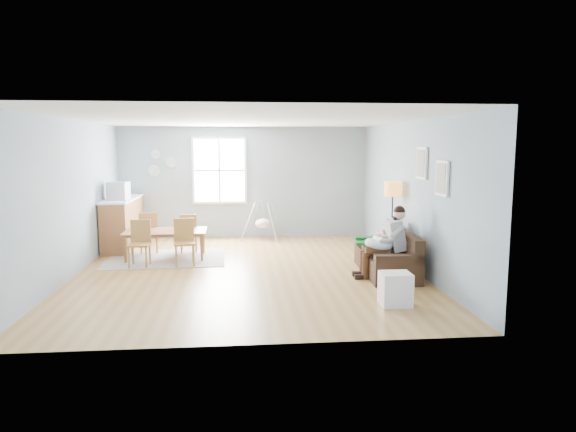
{
  "coord_description": "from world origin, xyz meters",
  "views": [
    {
      "loc": [
        -0.1,
        -9.08,
        2.24
      ],
      "look_at": [
        0.74,
        -0.06,
        1.0
      ],
      "focal_mm": 32.0,
      "sensor_mm": 36.0,
      "label": 1
    }
  ],
  "objects": [
    {
      "name": "window",
      "position": [
        -0.6,
        3.46,
        1.65
      ],
      "size": [
        1.32,
        0.08,
        1.62
      ],
      "color": "white",
      "rests_on": "room"
    },
    {
      "name": "toddler",
      "position": [
        2.44,
        -0.23,
        0.64
      ],
      "size": [
        0.51,
        0.29,
        0.78
      ],
      "color": "white",
      "rests_on": "sofa"
    },
    {
      "name": "beige_pillow",
      "position": [
        2.71,
        0.07,
        0.68
      ],
      "size": [
        0.19,
        0.45,
        0.44
      ],
      "primitive_type": "cube",
      "rotation": [
        0.0,
        0.0,
        -0.16
      ],
      "color": "tan",
      "rests_on": "sofa"
    },
    {
      "name": "chair_se",
      "position": [
        -1.17,
        0.62,
        0.49
      ],
      "size": [
        0.45,
        0.45,
        0.88
      ],
      "color": "brown",
      "rests_on": "rug"
    },
    {
      "name": "sofa",
      "position": [
        2.5,
        -0.41,
        0.26
      ],
      "size": [
        0.86,
        1.88,
        0.75
      ],
      "color": "black",
      "rests_on": "room"
    },
    {
      "name": "green_throw",
      "position": [
        2.46,
        0.21,
        0.48
      ],
      "size": [
        0.95,
        0.85,
        0.04
      ],
      "primitive_type": "cube",
      "rotation": [
        0.0,
        0.0,
        -0.14
      ],
      "color": "#145825",
      "rests_on": "sofa"
    },
    {
      "name": "room",
      "position": [
        0.0,
        0.0,
        2.42
      ],
      "size": [
        8.4,
        9.4,
        3.9
      ],
      "color": "#A27539"
    },
    {
      "name": "floor_lamp",
      "position": [
        2.8,
        0.46,
        1.3
      ],
      "size": [
        0.32,
        0.32,
        1.57
      ],
      "color": "black",
      "rests_on": "room"
    },
    {
      "name": "rug",
      "position": [
        -1.6,
        1.17,
        0.01
      ],
      "size": [
        2.37,
        1.84,
        0.01
      ],
      "primitive_type": "cube",
      "rotation": [
        0.0,
        0.0,
        0.04
      ],
      "color": "#99958C",
      "rests_on": "room"
    },
    {
      "name": "chair_ne",
      "position": [
        -1.2,
        1.76,
        0.46
      ],
      "size": [
        0.39,
        0.39,
        0.83
      ],
      "color": "brown",
      "rests_on": "rug"
    },
    {
      "name": "pictures",
      "position": [
        2.97,
        -1.05,
        1.85
      ],
      "size": [
        0.05,
        1.34,
        0.74
      ],
      "color": "white",
      "rests_on": "room"
    },
    {
      "name": "wall_plates",
      "position": [
        -2.0,
        3.47,
        1.83
      ],
      "size": [
        0.67,
        0.02,
        0.66
      ],
      "color": "#A7C2C8",
      "rests_on": "room"
    },
    {
      "name": "dining_table",
      "position": [
        -1.6,
        1.17,
        0.28
      ],
      "size": [
        1.63,
        0.94,
        0.57
      ],
      "primitive_type": "imported",
      "rotation": [
        0.0,
        0.0,
        0.03
      ],
      "color": "brown",
      "rests_on": "rug"
    },
    {
      "name": "nursing_pillow",
      "position": [
        2.24,
        -0.66,
        0.58
      ],
      "size": [
        0.53,
        0.52,
        0.2
      ],
      "primitive_type": "torus",
      "rotation": [
        0.0,
        0.14,
        -0.09
      ],
      "color": "silver",
      "rests_on": "father"
    },
    {
      "name": "infant",
      "position": [
        2.23,
        -0.63,
        0.65
      ],
      "size": [
        0.17,
        0.33,
        0.12
      ],
      "color": "white",
      "rests_on": "nursing_pillow"
    },
    {
      "name": "counter",
      "position": [
        -2.7,
        2.42,
        0.56
      ],
      "size": [
        0.58,
        1.97,
        1.1
      ],
      "color": "brown",
      "rests_on": "room"
    },
    {
      "name": "baby_swing",
      "position": [
        0.43,
        3.1,
        0.41
      ],
      "size": [
        1.12,
        1.13,
        0.92
      ],
      "color": "#B2B2B7",
      "rests_on": "room"
    },
    {
      "name": "father",
      "position": [
        2.38,
        -0.67,
        0.65
      ],
      "size": [
        0.88,
        0.41,
        1.24
      ],
      "color": "gray",
      "rests_on": "sofa"
    },
    {
      "name": "monitor",
      "position": [
        -2.68,
        2.05,
        1.3
      ],
      "size": [
        0.44,
        0.42,
        0.38
      ],
      "color": "#B2B2B7",
      "rests_on": "counter"
    },
    {
      "name": "chair_nw",
      "position": [
        -2.03,
        1.73,
        0.49
      ],
      "size": [
        0.45,
        0.45,
        0.87
      ],
      "color": "brown",
      "rests_on": "rug"
    },
    {
      "name": "chair_sw",
      "position": [
        -1.99,
        0.58,
        0.49
      ],
      "size": [
        0.41,
        0.41,
        0.86
      ],
      "color": "brown",
      "rests_on": "rug"
    },
    {
      "name": "storage_cube",
      "position": [
        2.06,
        -2.2,
        0.23
      ],
      "size": [
        0.42,
        0.38,
        0.47
      ],
      "color": "white",
      "rests_on": "room"
    }
  ]
}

